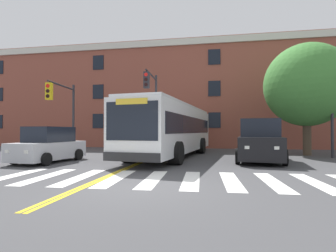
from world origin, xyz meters
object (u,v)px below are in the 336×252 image
car_black_far_lane (259,141)px  traffic_light_overhead (152,98)px  car_silver_near_lane (49,146)px  city_bus (173,129)px  traffic_light_far_corner (63,105)px  street_tree_curbside_large (306,85)px

car_black_far_lane → traffic_light_overhead: size_ratio=0.89×
traffic_light_overhead → car_silver_near_lane: bearing=-130.3°
city_bus → car_silver_near_lane: size_ratio=3.01×
traffic_light_far_corner → traffic_light_overhead: size_ratio=0.87×
city_bus → traffic_light_far_corner: size_ratio=2.56×
car_silver_near_lane → traffic_light_overhead: traffic_light_overhead is taller
traffic_light_far_corner → street_tree_curbside_large: 15.97m
car_black_far_lane → traffic_light_far_corner: 12.31m
car_black_far_lane → traffic_light_overhead: bearing=156.3°
car_silver_near_lane → traffic_light_far_corner: size_ratio=0.85×
city_bus → car_silver_near_lane: city_bus is taller
traffic_light_overhead → city_bus: bearing=-33.7°
city_bus → street_tree_curbside_large: street_tree_curbside_large is taller
city_bus → traffic_light_overhead: size_ratio=2.22×
car_black_far_lane → street_tree_curbside_large: bearing=48.4°
car_silver_near_lane → city_bus: bearing=33.9°
car_silver_near_lane → traffic_light_overhead: (4.22, 4.98, 2.98)m
car_black_far_lane → city_bus: bearing=160.1°
city_bus → traffic_light_overhead: bearing=146.3°
car_black_far_lane → street_tree_curbside_large: size_ratio=0.69×
city_bus → car_silver_near_lane: bearing=-146.1°
car_black_far_lane → traffic_light_far_corner: traffic_light_far_corner is taller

